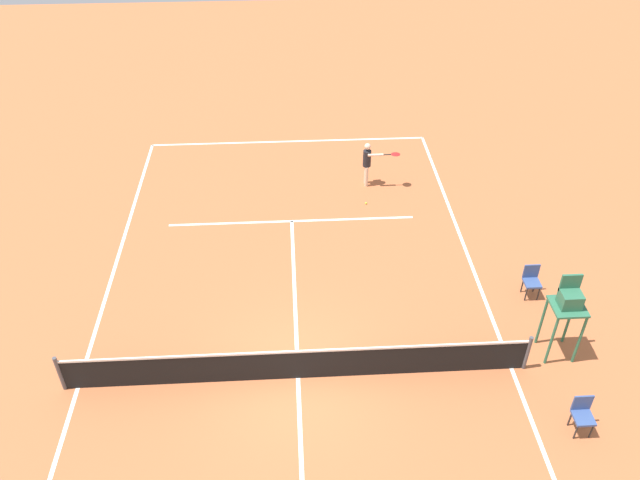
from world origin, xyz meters
name	(u,v)px	position (x,y,z in m)	size (l,w,h in m)	color
ground_plane	(298,378)	(0.00, 0.00, 0.00)	(60.00, 60.00, 0.00)	#B76038
court_lines	(298,378)	(0.00, 0.00, 0.00)	(10.71, 24.00, 0.01)	white
tennis_net	(298,364)	(0.00, 0.00, 0.50)	(11.31, 0.10, 1.07)	#4C4C51
player_serving	(368,161)	(-2.72, -8.66, 0.96)	(1.25, 0.55, 1.62)	beige
tennis_ball	(366,203)	(-2.53, -7.42, 0.03)	(0.07, 0.07, 0.07)	#CCE033
umpire_chair	(568,305)	(-6.54, -0.50, 1.61)	(0.80, 0.80, 2.41)	#2D6B4C
courtside_chair_near	(583,413)	(-6.26, 1.84, 0.53)	(0.44, 0.46, 0.95)	#262626
courtside_chair_mid	(532,280)	(-6.58, -2.66, 0.53)	(0.44, 0.46, 0.95)	#262626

